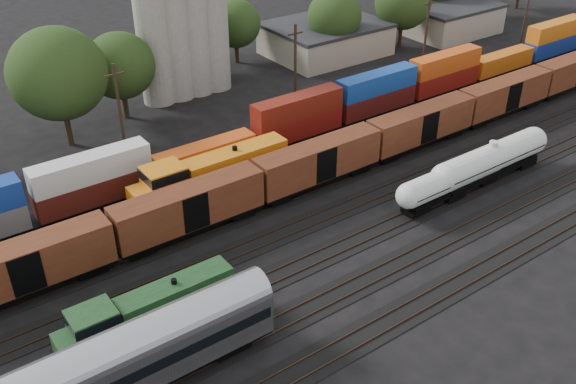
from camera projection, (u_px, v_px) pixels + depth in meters
ground at (328, 215)px, 64.73m from camera, size 600.00×600.00×0.00m
tracks at (328, 215)px, 64.71m from camera, size 180.00×33.20×0.20m
green_locomotive at (144, 312)px, 48.93m from camera, size 15.71×2.77×4.16m
tank_car_a at (453, 178)px, 66.20m from camera, size 15.42×2.76×4.04m
tank_car_b at (491, 160)px, 68.99m from camera, size 17.54×3.14×4.60m
passenger_coach at (95, 374)px, 42.02m from camera, size 26.29×3.24×5.97m
orange_locomotive at (208, 174)px, 66.21m from camera, size 19.61×3.27×4.90m
boxcar_string at (465, 109)px, 79.35m from camera, size 184.40×2.90×4.20m
container_wall at (292, 122)px, 76.79m from camera, size 182.83×2.60×5.80m
grain_silo at (181, 16)px, 85.41m from camera, size 13.40×5.00×29.00m
industrial_sheds at (209, 74)px, 91.10m from camera, size 119.38×17.26×5.10m
tree_band at (219, 34)px, 90.63m from camera, size 163.74×23.51×14.45m
utility_poles at (215, 89)px, 76.71m from camera, size 122.20×0.36×12.00m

